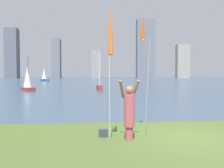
# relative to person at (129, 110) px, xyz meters

# --- Properties ---
(ground) EXTENTS (120.00, 138.00, 0.12)m
(ground) POSITION_rel_person_xyz_m (1.99, 51.15, -0.98)
(ground) COLOR #475B28
(person) EXTENTS (0.68, 0.51, 1.87)m
(person) POSITION_rel_person_xyz_m (0.00, 0.00, 0.00)
(person) COLOR #B24C59
(person) RESTS_ON ground
(kite_flag_left) EXTENTS (0.16, 0.75, 4.11)m
(kite_flag_left) POSITION_rel_person_xyz_m (-0.60, -0.23, 2.37)
(kite_flag_left) COLOR #B2B2B7
(kite_flag_left) RESTS_ON ground
(kite_flag_right) EXTENTS (0.16, 1.16, 4.08)m
(kite_flag_right) POSITION_rel_person_xyz_m (0.60, 0.79, 2.57)
(kite_flag_right) COLOR #B2B2B7
(kite_flag_right) RESTS_ON ground
(bag) EXTENTS (0.29, 0.14, 0.25)m
(bag) POSITION_rel_person_xyz_m (-0.79, 0.41, -0.79)
(bag) COLOR #33384C
(bag) RESTS_ON ground
(sailboat_2) EXTENTS (1.92, 1.99, 3.90)m
(sailboat_2) POSITION_rel_person_xyz_m (-8.48, 21.68, 0.34)
(sailboat_2) COLOR maroon
(sailboat_2) RESTS_ON ground
(sailboat_4) EXTENTS (2.17, 1.38, 4.48)m
(sailboat_4) POSITION_rel_person_xyz_m (-12.47, 53.31, 0.60)
(sailboat_4) COLOR #2D6084
(sailboat_4) RESTS_ON ground
(sailboat_8) EXTENTS (0.66, 2.83, 4.44)m
(sailboat_8) POSITION_rel_person_xyz_m (-0.17, 22.03, -0.54)
(sailboat_8) COLOR maroon
(sailboat_8) RESTS_ON ground
(skyline_tower_0) EXTENTS (4.84, 4.89, 19.91)m
(skyline_tower_0) POSITION_rel_person_xyz_m (-32.86, 95.21, 9.04)
(skyline_tower_0) COLOR #565B66
(skyline_tower_0) RESTS_ON ground
(skyline_tower_1) EXTENTS (3.29, 5.57, 15.75)m
(skyline_tower_1) POSITION_rel_person_xyz_m (-15.10, 94.32, 6.96)
(skyline_tower_1) COLOR slate
(skyline_tower_1) RESTS_ON ground
(skyline_tower_2) EXTENTS (3.86, 6.42, 11.59)m
(skyline_tower_2) POSITION_rel_person_xyz_m (0.96, 97.36, 4.88)
(skyline_tower_2) COLOR gray
(skyline_tower_2) RESTS_ON ground
(skyline_tower_3) EXTENTS (7.33, 3.50, 23.87)m
(skyline_tower_3) POSITION_rel_person_xyz_m (21.15, 92.74, 11.02)
(skyline_tower_3) COLOR slate
(skyline_tower_3) RESTS_ON ground
(skyline_tower_4) EXTENTS (5.48, 3.33, 14.31)m
(skyline_tower_4) POSITION_rel_person_xyz_m (38.49, 96.76, 6.23)
(skyline_tower_4) COLOR gray
(skyline_tower_4) RESTS_ON ground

